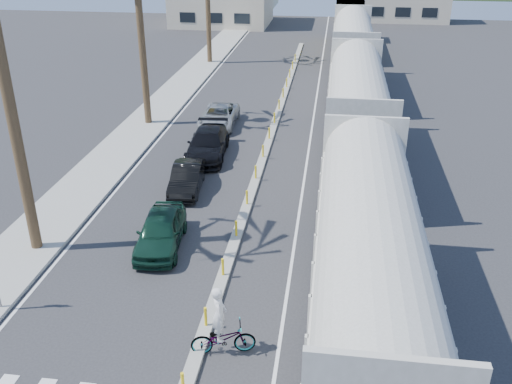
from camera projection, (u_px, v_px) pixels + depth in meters
ground at (192, 371)px, 17.21m from camera, size 140.00×140.00×0.00m
sidewalk at (159, 109)px, 40.55m from camera, size 3.00×90.00×0.15m
rails at (350, 105)px, 41.58m from camera, size 1.56×100.00×0.06m
median at (269, 140)px, 34.99m from camera, size 0.45×60.00×0.85m
lane_markings at (247, 114)px, 39.80m from camera, size 9.42×90.00×0.01m
freight_train at (354, 90)px, 34.81m from camera, size 3.00×60.94×5.85m
car_lead at (161, 231)px, 23.45m from camera, size 2.64×4.70×1.48m
car_second at (187, 178)px, 28.40m from camera, size 2.13×4.27×1.32m
car_third at (208, 144)px, 32.45m from camera, size 2.86×5.54×1.52m
car_rear at (219, 116)px, 37.31m from camera, size 2.35×4.86×1.33m
cyclist at (222, 333)px, 17.65m from camera, size 1.65×2.36×2.41m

